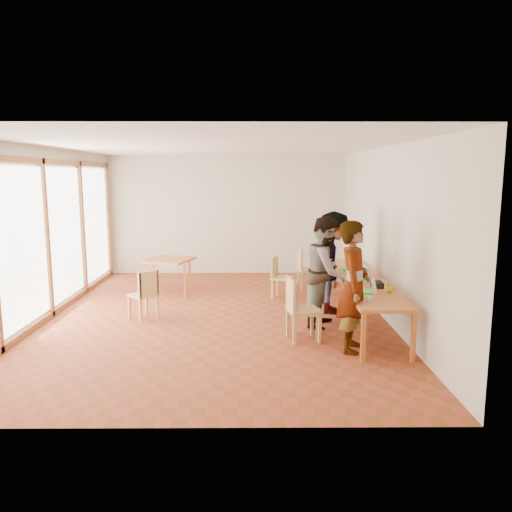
{
  "coord_description": "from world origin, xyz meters",
  "views": [
    {
      "loc": [
        0.67,
        -8.68,
        2.53
      ],
      "look_at": [
        0.73,
        -0.0,
        1.1
      ],
      "focal_mm": 35.0,
      "sensor_mm": 36.0,
      "label": 1
    }
  ],
  "objects": [
    {
      "name": "wall_back",
      "position": [
        0.0,
        4.0,
        1.5
      ],
      "size": [
        6.0,
        0.1,
        3.0
      ],
      "primitive_type": "cube",
      "color": "beige",
      "rests_on": "ground"
    },
    {
      "name": "chair_far",
      "position": [
        1.2,
        1.39,
        0.53
      ],
      "size": [
        0.52,
        0.52,
        0.46
      ],
      "rotation": [
        0.0,
        0.0,
        -0.34
      ],
      "color": "tan",
      "rests_on": "ground"
    },
    {
      "name": "chair_spare",
      "position": [
        -1.2,
        -0.17,
        0.54
      ],
      "size": [
        0.58,
        0.58,
        0.47
      ],
      "rotation": [
        0.0,
        0.0,
        2.36
      ],
      "color": "tan",
      "rests_on": "ground"
    },
    {
      "name": "communal_table",
      "position": [
        2.5,
        -0.3,
        0.7
      ],
      "size": [
        0.8,
        4.0,
        0.75
      ],
      "color": "#C9692C",
      "rests_on": "ground"
    },
    {
      "name": "wall_right",
      "position": [
        3.0,
        0.0,
        1.5
      ],
      "size": [
        0.1,
        8.0,
        3.0
      ],
      "primitive_type": "cube",
      "color": "beige",
      "rests_on": "ground"
    },
    {
      "name": "clear_glass",
      "position": [
        2.3,
        -1.88,
        0.8
      ],
      "size": [
        0.07,
        0.07,
        0.09
      ],
      "primitive_type": "cylinder",
      "color": "silver",
      "rests_on": "communal_table"
    },
    {
      "name": "person_near",
      "position": [
        2.11,
        -1.75,
        0.94
      ],
      "size": [
        0.62,
        0.79,
        1.89
      ],
      "primitive_type": "imported",
      "rotation": [
        0.0,
        0.0,
        1.29
      ],
      "color": "gray",
      "rests_on": "ground"
    },
    {
      "name": "wall_front",
      "position": [
        0.0,
        -4.0,
        1.5
      ],
      "size": [
        6.0,
        0.1,
        3.0
      ],
      "primitive_type": "cube",
      "color": "beige",
      "rests_on": "ground"
    },
    {
      "name": "condiment_cup",
      "position": [
        2.23,
        -0.57,
        0.78
      ],
      "size": [
        0.08,
        0.08,
        0.06
      ],
      "primitive_type": "cylinder",
      "color": "white",
      "rests_on": "communal_table"
    },
    {
      "name": "person_far",
      "position": [
        2.13,
        0.26,
        0.93
      ],
      "size": [
        0.88,
        1.3,
        1.86
      ],
      "primitive_type": "imported",
      "rotation": [
        0.0,
        0.0,
        1.4
      ],
      "color": "gray",
      "rests_on": "ground"
    },
    {
      "name": "chair_near",
      "position": [
        1.42,
        -1.17,
        0.53
      ],
      "size": [
        0.47,
        0.47,
        0.46
      ],
      "rotation": [
        0.0,
        0.0,
        -0.19
      ],
      "color": "tan",
      "rests_on": "ground"
    },
    {
      "name": "person_mid",
      "position": [
        1.9,
        -0.54,
        0.92
      ],
      "size": [
        0.98,
        1.09,
        1.84
      ],
      "primitive_type": "imported",
      "rotation": [
        0.0,
        0.0,
        1.19
      ],
      "color": "gray",
      "rests_on": "ground"
    },
    {
      "name": "laptop_far",
      "position": [
        2.5,
        0.46,
        0.81
      ],
      "size": [
        0.26,
        0.29,
        0.23
      ],
      "rotation": [
        0.0,
        0.0,
        0.12
      ],
      "color": "green",
      "rests_on": "communal_table"
    },
    {
      "name": "side_table",
      "position": [
        -1.12,
        1.79,
        0.67
      ],
      "size": [
        0.9,
        0.9,
        0.75
      ],
      "rotation": [
        0.0,
        0.0,
        -0.32
      ],
      "color": "#C9692C",
      "rests_on": "ground"
    },
    {
      "name": "window_wall",
      "position": [
        -2.96,
        0.0,
        1.5
      ],
      "size": [
        0.1,
        8.0,
        3.0
      ],
      "primitive_type": "cube",
      "color": "white",
      "rests_on": "ground"
    },
    {
      "name": "pink_phone",
      "position": [
        2.31,
        -1.26,
        0.76
      ],
      "size": [
        0.05,
        0.1,
        0.01
      ],
      "primitive_type": "cube",
      "color": "#DF4D95",
      "rests_on": "communal_table"
    },
    {
      "name": "green_bottle",
      "position": [
        2.46,
        0.11,
        0.89
      ],
      "size": [
        0.07,
        0.07,
        0.28
      ],
      "primitive_type": "cylinder",
      "color": "#1B6129",
      "rests_on": "communal_table"
    },
    {
      "name": "black_pouch",
      "position": [
        2.65,
        -0.96,
        0.8
      ],
      "size": [
        0.16,
        0.26,
        0.09
      ],
      "primitive_type": "cube",
      "color": "black",
      "rests_on": "communal_table"
    },
    {
      "name": "yellow_mug",
      "position": [
        2.75,
        -1.29,
        0.81
      ],
      "size": [
        0.18,
        0.18,
        0.11
      ],
      "primitive_type": "imported",
      "rotation": [
        0.0,
        0.0,
        -0.34
      ],
      "color": "yellow",
      "rests_on": "communal_table"
    },
    {
      "name": "laptop_near",
      "position": [
        2.45,
        -1.35,
        0.81
      ],
      "size": [
        0.29,
        0.3,
        0.21
      ],
      "rotation": [
        0.0,
        0.0,
        -0.37
      ],
      "color": "green",
      "rests_on": "communal_table"
    },
    {
      "name": "chair_mid",
      "position": [
        1.34,
        -1.33,
        0.61
      ],
      "size": [
        0.54,
        0.54,
        0.53
      ],
      "rotation": [
        0.0,
        0.0,
        0.18
      ],
      "color": "tan",
      "rests_on": "ground"
    },
    {
      "name": "ground",
      "position": [
        0.0,
        0.0,
        0.0
      ],
      "size": [
        8.0,
        8.0,
        0.0
      ],
      "primitive_type": "plane",
      "color": "#9E3D26",
      "rests_on": "ground"
    },
    {
      "name": "chair_empty",
      "position": [
        1.8,
        2.09,
        0.57
      ],
      "size": [
        0.49,
        0.49,
        0.49
      ],
      "rotation": [
        0.0,
        0.0,
        0.13
      ],
      "color": "tan",
      "rests_on": "ground"
    },
    {
      "name": "laptop_mid",
      "position": [
        2.57,
        -0.31,
        0.81
      ],
      "size": [
        0.25,
        0.29,
        0.22
      ],
      "rotation": [
        0.0,
        0.0,
        0.1
      ],
      "color": "green",
      "rests_on": "communal_table"
    },
    {
      "name": "ceiling",
      "position": [
        0.0,
        0.0,
        3.02
      ],
      "size": [
        6.0,
        8.0,
        0.04
      ],
      "primitive_type": "cube",
      "color": "white",
      "rests_on": "wall_back"
    }
  ]
}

